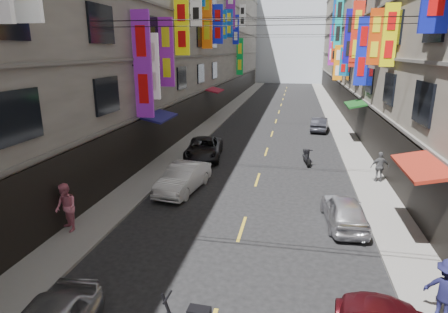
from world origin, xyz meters
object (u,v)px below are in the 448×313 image
at_px(pedestrian_rnear, 447,291).
at_px(pedestrian_rfar, 380,167).
at_px(car_left_mid, 183,178).
at_px(car_right_far, 319,124).
at_px(pedestrian_lfar, 66,208).
at_px(car_left_far, 204,149).
at_px(car_right_mid, 344,211).
at_px(scooter_far_right, 307,157).

xyz_separation_m(pedestrian_rnear, pedestrian_rfar, (0.53, 10.93, -0.05)).
xyz_separation_m(car_left_mid, pedestrian_rfar, (9.89, 3.01, 0.25)).
distance_m(pedestrian_rnear, pedestrian_rfar, 10.94).
bearing_deg(pedestrian_rnear, pedestrian_rfar, -51.87).
bearing_deg(car_right_far, pedestrian_lfar, 70.48).
distance_m(pedestrian_lfar, pedestrian_rfar, 15.36).
relative_size(car_left_far, car_right_far, 1.28).
bearing_deg(pedestrian_rfar, car_right_far, -87.70).
relative_size(car_right_mid, pedestrian_lfar, 1.94).
bearing_deg(car_right_mid, car_right_far, -94.45).
relative_size(car_left_mid, pedestrian_lfar, 2.19).
height_order(car_right_far, pedestrian_lfar, pedestrian_lfar).
height_order(car_left_mid, car_right_far, car_left_mid).
xyz_separation_m(car_left_mid, car_right_mid, (7.49, -2.47, -0.06)).
bearing_deg(scooter_far_right, car_left_far, -8.68).
height_order(car_right_mid, pedestrian_lfar, pedestrian_lfar).
bearing_deg(car_left_far, pedestrian_rnear, -62.15).
relative_size(car_right_mid, pedestrian_rfar, 2.26).
xyz_separation_m(scooter_far_right, car_right_far, (1.31, 10.42, 0.17)).
bearing_deg(car_left_mid, pedestrian_rnear, -32.33).
height_order(car_right_mid, pedestrian_rfar, pedestrian_rfar).
distance_m(scooter_far_right, pedestrian_lfar, 14.51).
bearing_deg(pedestrian_rnear, car_right_mid, -30.18).
bearing_deg(car_left_far, car_right_mid, -54.17).
bearing_deg(pedestrian_rnear, car_right_far, -44.70).
relative_size(pedestrian_lfar, pedestrian_rnear, 1.11).
bearing_deg(pedestrian_rnear, scooter_far_right, -36.19).
relative_size(car_left_far, pedestrian_rfar, 2.93).
relative_size(car_left_mid, pedestrian_rfar, 2.56).
xyz_separation_m(car_right_mid, pedestrian_rfar, (2.40, 5.48, 0.31)).
distance_m(car_left_far, pedestrian_lfar, 11.51).
relative_size(scooter_far_right, car_right_far, 0.48).
relative_size(car_right_far, pedestrian_rfar, 2.29).
height_order(scooter_far_right, pedestrian_rfar, pedestrian_rfar).
bearing_deg(pedestrian_lfar, car_right_far, 99.02).
xyz_separation_m(car_right_mid, pedestrian_lfar, (-10.57, -2.75, 0.44)).
bearing_deg(scooter_far_right, car_right_mid, 90.59).
distance_m(scooter_far_right, pedestrian_rnear, 14.21).
height_order(car_left_mid, car_left_far, car_left_mid).
height_order(car_right_far, pedestrian_rnear, pedestrian_rnear).
distance_m(car_left_mid, pedestrian_rnear, 12.27).
relative_size(car_left_mid, car_left_far, 0.87).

